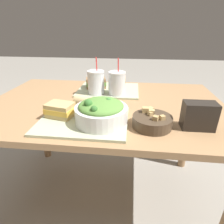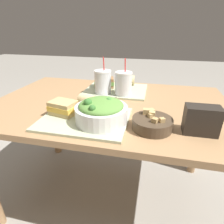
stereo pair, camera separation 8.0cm
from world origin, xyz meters
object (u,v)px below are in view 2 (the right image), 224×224
at_px(baguette_far, 129,80).
at_px(drink_cup_red, 123,84).
at_px(salad_bowl, 101,111).
at_px(sandwich_near, 63,108).
at_px(sandwich_far, 104,82).
at_px(chip_bag, 201,120).
at_px(drink_cup_dark, 103,83).
at_px(napkin_folded, 100,102).
at_px(baguette_near, 89,101).
at_px(soup_bowl, 152,123).

bearing_deg(baguette_far, drink_cup_red, 172.01).
distance_m(salad_bowl, sandwich_near, 0.20).
height_order(sandwich_far, chip_bag, chip_bag).
distance_m(salad_bowl, drink_cup_dark, 0.38).
xyz_separation_m(drink_cup_dark, napkin_folded, (0.02, -0.13, -0.08)).
height_order(sandwich_far, baguette_far, baguette_far).
bearing_deg(baguette_near, salad_bowl, -120.43).
xyz_separation_m(sandwich_near, chip_bag, (0.60, -0.02, 0.01)).
relative_size(sandwich_far, drink_cup_red, 0.69).
distance_m(salad_bowl, baguette_far, 0.59).
relative_size(sandwich_near, baguette_near, 1.17).
bearing_deg(baguette_near, drink_cup_red, -8.55).
height_order(salad_bowl, drink_cup_dark, drink_cup_dark).
relative_size(baguette_far, drink_cup_red, 0.38).
relative_size(soup_bowl, drink_cup_dark, 0.76).
bearing_deg(sandwich_near, chip_bag, 10.25).
relative_size(baguette_near, chip_bag, 0.90).
height_order(soup_bowl, baguette_far, baguette_far).
xyz_separation_m(salad_bowl, drink_cup_dark, (-0.09, 0.37, 0.02)).
bearing_deg(napkin_folded, sandwich_far, 99.78).
bearing_deg(sandwich_far, baguette_far, 15.30).
distance_m(drink_cup_dark, chip_bag, 0.62).
xyz_separation_m(salad_bowl, soup_bowl, (0.22, 0.00, -0.03)).
bearing_deg(napkin_folded, salad_bowl, -72.60).
height_order(drink_cup_dark, chip_bag, drink_cup_dark).
xyz_separation_m(soup_bowl, baguette_far, (-0.18, 0.58, 0.02)).
relative_size(soup_bowl, chip_bag, 1.27).
distance_m(baguette_near, chip_bag, 0.52).
relative_size(drink_cup_dark, drink_cup_red, 1.01).
bearing_deg(salad_bowl, chip_bag, 1.48).
bearing_deg(napkin_folded, drink_cup_red, 49.75).
distance_m(salad_bowl, sandwich_far, 0.51).
relative_size(soup_bowl, sandwich_far, 1.13).
bearing_deg(drink_cup_dark, drink_cup_red, 0.00).
xyz_separation_m(sandwich_near, drink_cup_dark, (0.10, 0.34, 0.03)).
bearing_deg(sandwich_near, salad_bowl, 2.78).
bearing_deg(sandwich_near, drink_cup_red, 67.92).
bearing_deg(drink_cup_dark, baguette_far, 58.13).
bearing_deg(napkin_folded, baguette_far, 71.43).
bearing_deg(drink_cup_dark, napkin_folded, -82.07).
height_order(baguette_far, chip_bag, chip_bag).
bearing_deg(baguette_far, sandwich_far, 113.70).
height_order(baguette_far, drink_cup_red, drink_cup_red).
bearing_deg(soup_bowl, sandwich_far, 124.68).
bearing_deg(sandwich_near, baguette_far, 79.13).
height_order(salad_bowl, baguette_near, salad_bowl).
bearing_deg(drink_cup_dark, sandwich_near, -107.16).
relative_size(soup_bowl, napkin_folded, 0.92).
distance_m(sandwich_far, napkin_folded, 0.26).
xyz_separation_m(sandwich_far, drink_cup_red, (0.15, -0.12, 0.03)).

